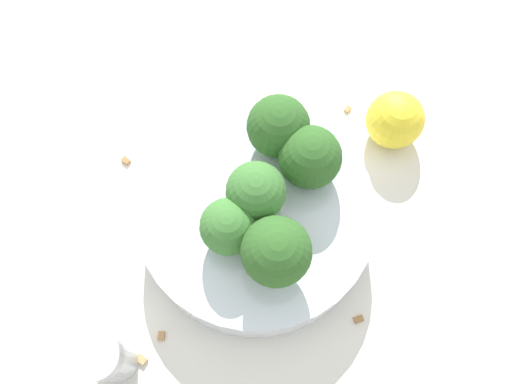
# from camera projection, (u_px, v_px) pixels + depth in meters

# --- Properties ---
(ground_plane) EXTENTS (3.00, 3.00, 0.00)m
(ground_plane) POSITION_uv_depth(u_px,v_px,m) (256.00, 226.00, 0.47)
(ground_plane) COLOR silver
(bowl) EXTENTS (0.21, 0.21, 0.05)m
(bowl) POSITION_uv_depth(u_px,v_px,m) (256.00, 217.00, 0.45)
(bowl) COLOR silver
(bowl) RESTS_ON ground_plane
(broccoli_floret_0) EXTENTS (0.05, 0.05, 0.06)m
(broccoli_floret_0) POSITION_uv_depth(u_px,v_px,m) (257.00, 198.00, 0.39)
(broccoli_floret_0) COLOR #84AD66
(broccoli_floret_0) RESTS_ON bowl
(broccoli_floret_1) EXTENTS (0.05, 0.05, 0.05)m
(broccoli_floret_1) POSITION_uv_depth(u_px,v_px,m) (225.00, 224.00, 0.39)
(broccoli_floret_1) COLOR #84AD66
(broccoli_floret_1) RESTS_ON bowl
(broccoli_floret_2) EXTENTS (0.05, 0.05, 0.07)m
(broccoli_floret_2) POSITION_uv_depth(u_px,v_px,m) (276.00, 252.00, 0.37)
(broccoli_floret_2) COLOR #8EB770
(broccoli_floret_2) RESTS_ON bowl
(broccoli_floret_3) EXTENTS (0.05, 0.05, 0.06)m
(broccoli_floret_3) POSITION_uv_depth(u_px,v_px,m) (278.00, 127.00, 0.42)
(broccoli_floret_3) COLOR #7A9E5B
(broccoli_floret_3) RESTS_ON bowl
(broccoli_floret_4) EXTENTS (0.05, 0.05, 0.06)m
(broccoli_floret_4) POSITION_uv_depth(u_px,v_px,m) (310.00, 158.00, 0.41)
(broccoli_floret_4) COLOR #84AD66
(broccoli_floret_4) RESTS_ON bowl
(pepper_shaker) EXTENTS (0.04, 0.04, 0.07)m
(pepper_shaker) POSITION_uv_depth(u_px,v_px,m) (108.00, 358.00, 0.40)
(pepper_shaker) COLOR #B2B7BC
(pepper_shaker) RESTS_ON ground_plane
(lemon_wedge) EXTENTS (0.06, 0.06, 0.06)m
(lemon_wedge) POSITION_uv_depth(u_px,v_px,m) (395.00, 120.00, 0.49)
(lemon_wedge) COLOR yellow
(lemon_wedge) RESTS_ON ground_plane
(almond_crumb_0) EXTENTS (0.01, 0.01, 0.01)m
(almond_crumb_0) POSITION_uv_depth(u_px,v_px,m) (125.00, 160.00, 0.50)
(almond_crumb_0) COLOR olive
(almond_crumb_0) RESTS_ON ground_plane
(almond_crumb_1) EXTENTS (0.01, 0.01, 0.01)m
(almond_crumb_1) POSITION_uv_depth(u_px,v_px,m) (348.00, 108.00, 0.52)
(almond_crumb_1) COLOR #AD7F4C
(almond_crumb_1) RESTS_ON ground_plane
(almond_crumb_2) EXTENTS (0.01, 0.01, 0.01)m
(almond_crumb_2) POSITION_uv_depth(u_px,v_px,m) (359.00, 319.00, 0.44)
(almond_crumb_2) COLOR olive
(almond_crumb_2) RESTS_ON ground_plane
(almond_crumb_3) EXTENTS (0.01, 0.01, 0.01)m
(almond_crumb_3) POSITION_uv_depth(u_px,v_px,m) (143.00, 362.00, 0.42)
(almond_crumb_3) COLOR tan
(almond_crumb_3) RESTS_ON ground_plane
(almond_crumb_4) EXTENTS (0.01, 0.01, 0.01)m
(almond_crumb_4) POSITION_uv_depth(u_px,v_px,m) (161.00, 336.00, 0.43)
(almond_crumb_4) COLOR #AD7F4C
(almond_crumb_4) RESTS_ON ground_plane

